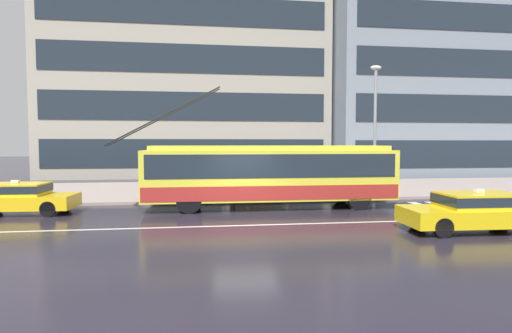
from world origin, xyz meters
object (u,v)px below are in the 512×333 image
bus_shelter (254,160)px  pedestrian_approaching_curb (248,165)px  trolleybus (270,173)px  street_lamp (375,119)px  pedestrian_walking_past (292,167)px  taxi_queued_behind_bus (19,197)px  taxi_oncoming_far (475,210)px  pedestrian_at_shelter (233,179)px

bus_shelter → pedestrian_approaching_curb: 0.50m
trolleybus → street_lamp: (6.19, 2.79, 2.66)m
pedestrian_approaching_curb → pedestrian_walking_past: (2.39, -0.19, -0.12)m
taxi_queued_behind_bus → trolleybus: bearing=1.4°
pedestrian_approaching_curb → trolleybus: bearing=-80.7°
taxi_oncoming_far → pedestrian_walking_past: (-4.11, 9.17, 0.91)m
trolleybus → taxi_queued_behind_bus: bearing=-178.6°
taxi_oncoming_far → pedestrian_at_shelter: (-7.38, 8.58, 0.37)m
taxi_queued_behind_bus → pedestrian_at_shelter: bearing=19.0°
pedestrian_at_shelter → pedestrian_approaching_curb: (0.88, 0.78, 0.66)m
street_lamp → pedestrian_approaching_curb: bearing=172.9°
pedestrian_walking_past → street_lamp: 5.15m
street_lamp → taxi_oncoming_far: bearing=-91.9°
taxi_queued_behind_bus → bus_shelter: (10.28, 4.13, 1.28)m
pedestrian_at_shelter → street_lamp: bearing=-0.5°
taxi_queued_behind_bus → bus_shelter: bearing=21.9°
pedestrian_approaching_curb → street_lamp: street_lamp is taller
taxi_queued_behind_bus → street_lamp: bearing=10.3°
trolleybus → street_lamp: 7.29m
pedestrian_walking_past → street_lamp: bearing=-8.6°
bus_shelter → pedestrian_approaching_curb: bus_shelter is taller
taxi_queued_behind_bus → pedestrian_walking_past: 12.89m
trolleybus → pedestrian_approaching_curb: (-0.60, 3.64, 0.18)m
taxi_queued_behind_bus → bus_shelter: size_ratio=1.20×
trolleybus → bus_shelter: size_ratio=3.47×
pedestrian_at_shelter → pedestrian_approaching_curb: 1.35m
bus_shelter → pedestrian_walking_past: (2.03, -0.42, -0.38)m
pedestrian_walking_past → street_lamp: (4.39, -0.66, 2.60)m
bus_shelter → street_lamp: size_ratio=0.53×
taxi_oncoming_far → pedestrian_walking_past: bearing=114.1°
trolleybus → street_lamp: bearing=24.3°
pedestrian_at_shelter → pedestrian_approaching_curb: bearing=41.7°
trolleybus → taxi_queued_behind_bus: trolleybus is taller
taxi_oncoming_far → street_lamp: bearing=88.1°
taxi_oncoming_far → bus_shelter: bearing=122.6°
pedestrian_at_shelter → pedestrian_walking_past: size_ratio=0.84×
taxi_oncoming_far → pedestrian_approaching_curb: 11.44m
pedestrian_approaching_curb → pedestrian_walking_past: size_ratio=1.03×
trolleybus → pedestrian_walking_past: size_ratio=6.74×
pedestrian_walking_past → street_lamp: street_lamp is taller
pedestrian_approaching_curb → street_lamp: 7.27m
taxi_queued_behind_bus → pedestrian_walking_past: bearing=16.8°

